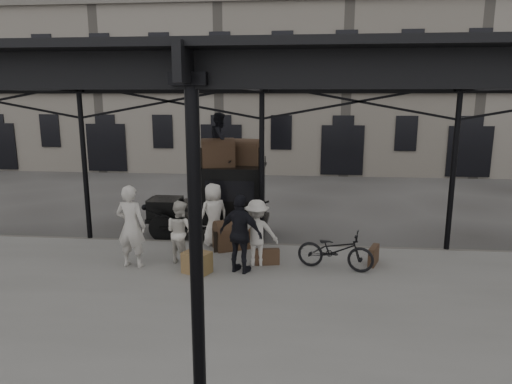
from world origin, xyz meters
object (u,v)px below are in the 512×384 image
at_px(bicycle, 335,250).
at_px(steamer_trunk_roof_near, 218,155).
at_px(porter_left, 131,226).
at_px(taxi, 223,197).
at_px(steamer_trunk_platform, 232,236).
at_px(porter_official, 241,234).

bearing_deg(bicycle, steamer_trunk_roof_near, 65.00).
relative_size(porter_left, steamer_trunk_roof_near, 2.13).
bearing_deg(porter_left, steamer_trunk_roof_near, -111.23).
height_order(porter_left, bicycle, porter_left).
bearing_deg(steamer_trunk_roof_near, taxi, 55.46).
bearing_deg(porter_left, steamer_trunk_platform, -136.67).
distance_m(steamer_trunk_roof_near, steamer_trunk_platform, 2.49).
relative_size(porter_official, bicycle, 1.03).
bearing_deg(taxi, porter_left, -118.47).
relative_size(porter_left, steamer_trunk_platform, 2.19).
relative_size(steamer_trunk_roof_near, steamer_trunk_platform, 1.03).
bearing_deg(steamer_trunk_platform, bicycle, -52.89).
bearing_deg(bicycle, porter_official, 113.64).
height_order(porter_left, steamer_trunk_platform, porter_left).
distance_m(porter_left, steamer_trunk_roof_near, 3.55).
height_order(steamer_trunk_roof_near, steamer_trunk_platform, steamer_trunk_roof_near).
xyz_separation_m(steamer_trunk_roof_near, steamer_trunk_platform, (0.58, -1.31, -2.04)).
xyz_separation_m(taxi, porter_official, (0.97, -3.22, -0.13)).
distance_m(taxi, porter_left, 3.53).
relative_size(taxi, porter_official, 1.97).
xyz_separation_m(porter_official, steamer_trunk_roof_near, (-1.05, 2.97, 1.45)).
distance_m(porter_official, bicycle, 2.28).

